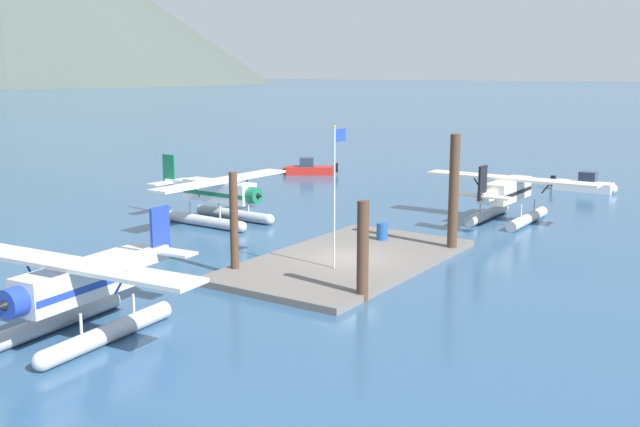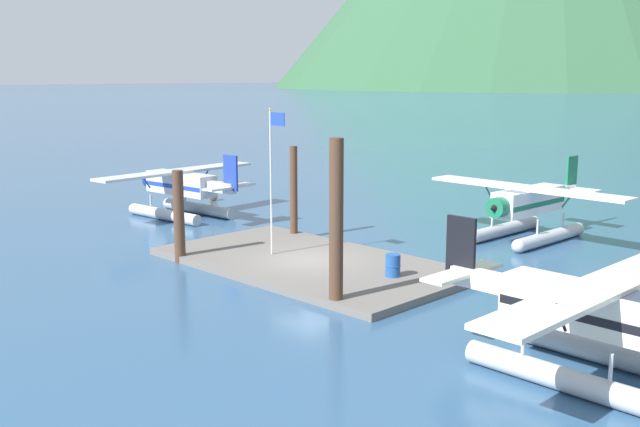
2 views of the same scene
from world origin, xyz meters
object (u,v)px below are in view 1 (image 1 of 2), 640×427
Objects in this scene: seaplane_cream_stbd_aft at (508,196)px; seaplane_silver_port_fwd at (79,292)px; fuel_drum at (382,231)px; boat_white_open_se at (585,185)px; boat_red_open_east at (309,169)px; flagpole at (336,181)px; seaplane_white_bow_right at (220,197)px.

seaplane_cream_stbd_aft is 27.50m from seaplane_silver_port_fwd.
fuel_drum is 24.23m from boat_white_open_se.
boat_red_open_east is (-4.09, 22.55, 0.00)m from boat_white_open_se.
fuel_drum is 0.20× the size of boat_red_open_east.
boat_white_open_se is at bearing -3.97° from seaplane_cream_stbd_aft.
seaplane_cream_stbd_aft reaches higher than boat_white_open_se.
flagpole is at bearing -171.29° from fuel_drum.
flagpole reaches higher than seaplane_silver_port_fwd.
fuel_drum is at bearing -7.01° from seaplane_silver_port_fwd.
fuel_drum is at bearing -87.99° from seaplane_white_bow_right.
seaplane_white_bow_right is at bearing 124.96° from seaplane_cream_stbd_aft.
seaplane_silver_port_fwd is at bearing 172.99° from fuel_drum.
seaplane_white_bow_right reaches higher than fuel_drum.
boat_red_open_east is (25.71, 19.12, -3.74)m from flagpole.
boat_white_open_se is 1.13× the size of boat_red_open_east.
boat_red_open_east is (37.16, 16.06, -1.09)m from seaplane_silver_port_fwd.
flagpole reaches higher than boat_red_open_east.
seaplane_cream_stbd_aft is (9.52, -3.35, 0.84)m from fuel_drum.
fuel_drum is 0.08× the size of seaplane_cream_stbd_aft.
seaplane_silver_port_fwd is (-17.04, -8.67, 0.00)m from seaplane_white_bow_right.
flagpole is at bearing -143.36° from boat_red_open_east.
seaplane_white_bow_right is (-0.38, 10.81, 0.84)m from fuel_drum.
seaplane_cream_stbd_aft is 23.88m from boat_red_open_east.
boat_red_open_east is (19.74, 18.20, -0.25)m from fuel_drum.
seaplane_white_bow_right is 19.12m from seaplane_silver_port_fwd.
seaplane_silver_port_fwd reaches higher than boat_white_open_se.
seaplane_silver_port_fwd reaches higher than fuel_drum.
flagpole is 0.61× the size of seaplane_cream_stbd_aft.
seaplane_silver_port_fwd is 2.41× the size of boat_red_open_east.
seaplane_cream_stbd_aft is 2.13× the size of boat_white_open_se.
fuel_drum is at bearing 160.61° from seaplane_cream_stbd_aft.
fuel_drum is at bearing 8.71° from flagpole.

